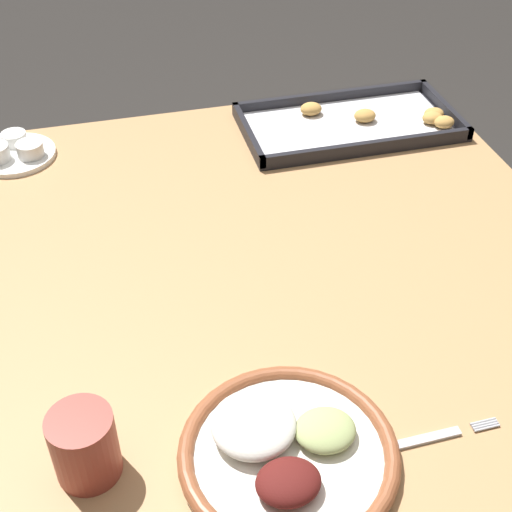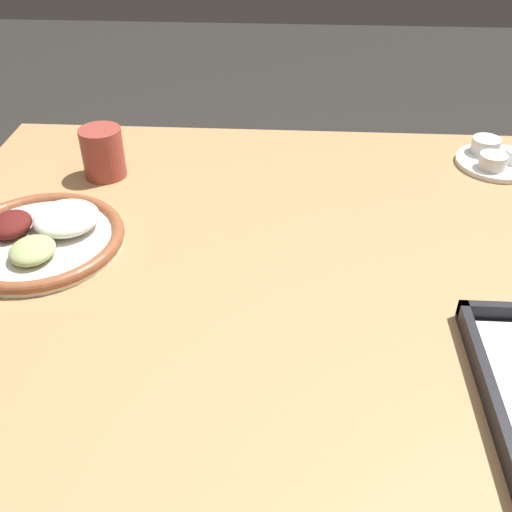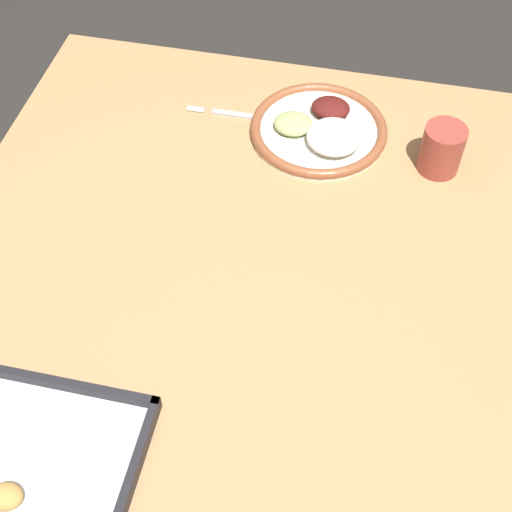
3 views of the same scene
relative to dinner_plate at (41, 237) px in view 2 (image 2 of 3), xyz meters
The scene contains 4 objects.
dining_table 0.37m from the dinner_plate, 77.80° to the left, with size 1.04×1.09×0.72m.
dinner_plate is the anchor object (origin of this frame).
saucer_plate 0.84m from the dinner_plate, 111.93° to the left, with size 0.15×0.15×0.04m.
drinking_cup 0.23m from the dinner_plate, 169.58° to the left, with size 0.08×0.08×0.09m.
Camera 2 is at (0.68, 0.04, 1.26)m, focal length 42.00 mm.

